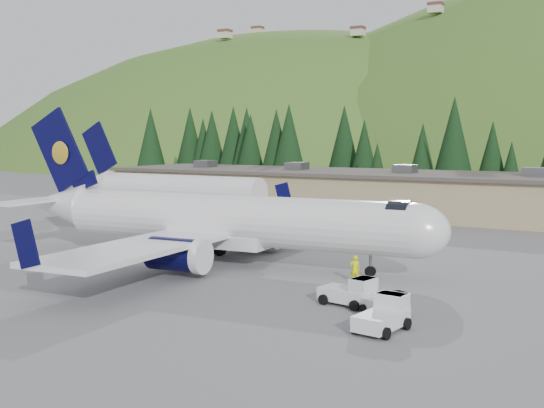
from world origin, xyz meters
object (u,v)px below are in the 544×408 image
(second_airliner, at_px, (161,188))
(baggage_tug_b, at_px, (387,305))
(ramp_worker, at_px, (355,269))
(terminal_building, at_px, (366,191))
(airliner, at_px, (219,221))
(baggage_tug_a, at_px, (352,293))
(baggage_tug_c, at_px, (384,315))

(second_airliner, relative_size, baggage_tug_b, 9.29)
(baggage_tug_b, distance_m, ramp_worker, 8.44)
(terminal_building, bearing_deg, airliner, -84.06)
(baggage_tug_b, xyz_separation_m, terminal_building, (-20.49, 46.24, 1.99))
(second_airliner, height_order, ramp_worker, second_airliner)
(second_airliner, xyz_separation_m, baggage_tug_a, (37.87, -29.12, -2.57))
(airliner, distance_m, terminal_building, 38.29)
(second_airliner, relative_size, ramp_worker, 15.27)
(airliner, distance_m, baggage_tug_a, 15.85)
(ramp_worker, bearing_deg, airliner, -30.31)
(terminal_building, xyz_separation_m, ramp_worker, (15.63, -39.34, -1.72))
(airliner, distance_m, second_airliner, 32.52)
(baggage_tug_c, relative_size, ramp_worker, 1.87)
(baggage_tug_a, distance_m, baggage_tug_b, 2.78)
(terminal_building, bearing_deg, second_airliner, -141.22)
(airliner, height_order, baggage_tug_c, airliner)
(airliner, xyz_separation_m, second_airliner, (-23.87, 22.08, 0.14))
(second_airliner, distance_m, terminal_building, 25.55)
(airliner, height_order, second_airliner, airliner)
(baggage_tug_b, relative_size, baggage_tug_c, 0.88)
(airliner, height_order, terminal_building, airliner)
(second_airliner, bearing_deg, baggage_tug_a, -37.56)
(second_airliner, bearing_deg, terminal_building, 38.78)
(baggage_tug_a, height_order, baggage_tug_c, baggage_tug_c)
(baggage_tug_c, bearing_deg, baggage_tug_b, 24.96)
(airliner, bearing_deg, terminal_building, 91.41)
(ramp_worker, bearing_deg, baggage_tug_c, 96.88)
(airliner, relative_size, ramp_worker, 20.01)
(baggage_tug_a, distance_m, ramp_worker, 6.23)
(baggage_tug_a, distance_m, baggage_tug_c, 4.98)
(airliner, xyz_separation_m, baggage_tug_b, (16.53, -8.15, -2.55))
(baggage_tug_c, distance_m, ramp_worker, 11.03)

